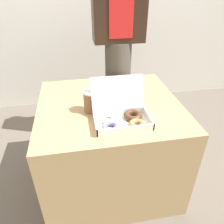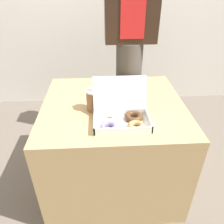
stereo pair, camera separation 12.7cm
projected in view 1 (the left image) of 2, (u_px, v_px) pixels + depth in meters
The scene contains 5 objects.
ground_plane at pixel (110, 176), 1.89m from camera, with size 14.00×14.00×0.00m, color #665B51.
table at pixel (110, 144), 1.70m from camera, with size 0.97×0.89×0.73m.
donut_box at pixel (122, 117), 1.30m from camera, with size 0.33×0.30×0.24m.
coffee_cup at pixel (91, 101), 1.39m from camera, with size 0.09×0.09×0.14m.
person_customer at pixel (118, 42), 1.90m from camera, with size 0.43×0.24×1.82m.
Camera 1 is at (-0.21, -1.29, 1.48)m, focal length 35.00 mm.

